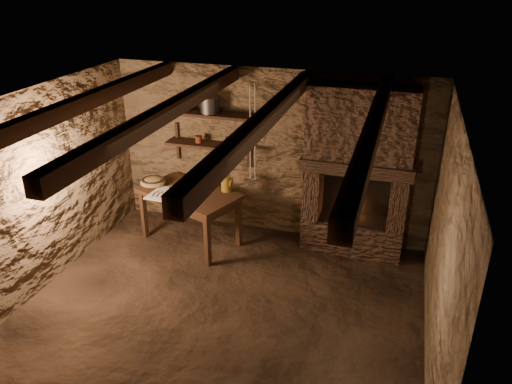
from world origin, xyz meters
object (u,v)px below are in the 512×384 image
(stoneware_jug, at_px, (226,176))
(red_pot, at_px, (352,206))
(wooden_bowl, at_px, (153,182))
(work_table, at_px, (190,215))
(iron_stockpot, at_px, (210,106))

(stoneware_jug, xyz_separation_m, red_pot, (1.70, 0.21, -0.30))
(red_pot, bearing_deg, stoneware_jug, -172.81)
(stoneware_jug, height_order, red_pot, stoneware_jug)
(stoneware_jug, xyz_separation_m, wooden_bowl, (-1.07, -0.12, -0.17))
(work_table, height_order, wooden_bowl, wooden_bowl)
(work_table, distance_m, stoneware_jug, 0.78)
(stoneware_jug, distance_m, iron_stockpot, 0.99)
(work_table, bearing_deg, stoneware_jug, 40.40)
(wooden_bowl, bearing_deg, red_pot, 6.81)
(wooden_bowl, distance_m, red_pot, 2.79)
(work_table, bearing_deg, iron_stockpot, 94.24)
(stoneware_jug, relative_size, red_pot, 0.94)
(wooden_bowl, xyz_separation_m, red_pot, (2.77, 0.33, -0.13))
(work_table, distance_m, red_pot, 2.24)
(work_table, relative_size, iron_stockpot, 5.81)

